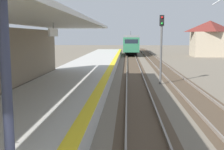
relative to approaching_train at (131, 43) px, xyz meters
The scene contains 6 objects.
station_platform 39.73m from the approaching_train, 96.37° to the right, with size 5.00×80.00×0.91m.
track_pair_nearest_platform 35.51m from the approaching_train, 90.01° to the right, with size 2.34×120.00×0.16m.
track_pair_middle 35.67m from the approaching_train, 84.53° to the right, with size 2.34×120.00×0.16m.
approaching_train is the anchor object (origin of this frame).
rail_signal_post 37.07m from the approaching_train, 87.14° to the right, with size 0.32×0.34×5.20m.
distant_trackside_house 15.79m from the approaching_train, 27.04° to the right, with size 6.60×5.28×6.40m.
Camera 1 is at (1.20, -2.67, 3.66)m, focal length 44.41 mm.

